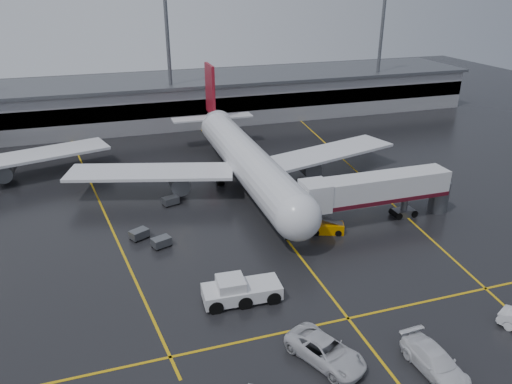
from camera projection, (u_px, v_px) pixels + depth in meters
name	position (u px, v px, depth m)	size (l,w,h in m)	color
ground	(266.00, 213.00, 61.80)	(220.00, 220.00, 0.00)	black
apron_line_centre	(266.00, 213.00, 61.80)	(0.25, 90.00, 0.02)	gold
apron_line_stop	(348.00, 318.00, 42.61)	(60.00, 0.25, 0.02)	gold
apron_line_left	(99.00, 202.00, 64.90)	(0.25, 70.00, 0.02)	gold
apron_line_right	(355.00, 170.00, 75.58)	(0.25, 70.00, 0.02)	gold
terminal	(192.00, 98.00, 101.88)	(122.00, 19.00, 8.60)	gray
light_mast_mid	(169.00, 53.00, 91.24)	(3.00, 1.20, 25.45)	#595B60
light_mast_right	(381.00, 44.00, 103.88)	(3.00, 1.20, 25.45)	#595B60
main_airliner	(244.00, 157.00, 68.58)	(48.80, 45.60, 14.10)	silver
jet_bridge	(377.00, 191.00, 58.33)	(19.90, 3.40, 6.05)	silver
pushback_tractor	(240.00, 291.00, 44.66)	(7.26, 3.38, 2.55)	silver
belt_loader	(327.00, 228.00, 56.84)	(4.17, 2.87, 2.44)	#C77800
service_van_a	(326.00, 351.00, 37.58)	(3.06, 6.63, 1.84)	silver
service_van_b	(435.00, 362.00, 36.55)	(2.54, 6.25, 1.81)	silver
baggage_cart_a	(161.00, 242.00, 53.78)	(2.33, 1.92, 1.12)	#595B60
baggage_cart_b	(139.00, 234.00, 55.46)	(2.38, 2.08, 1.12)	#595B60
baggage_cart_c	(171.00, 200.00, 63.79)	(2.30, 1.85, 1.12)	#595B60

